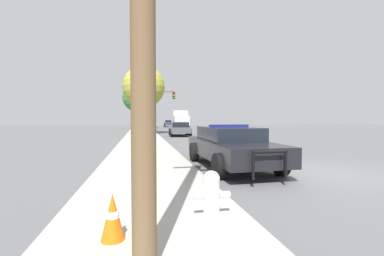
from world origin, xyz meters
name	(u,v)px	position (x,y,z in m)	size (l,w,h in m)	color
ground_plane	(317,173)	(0.00, 0.00, 0.00)	(110.00, 110.00, 0.00)	#565659
sidewalk_left	(148,178)	(-5.10, 0.00, 0.07)	(3.00, 110.00, 0.13)	#A3A099
police_car	(231,145)	(-2.28, 1.40, 0.74)	(2.19, 5.03, 1.45)	black
fire_hydrant	(212,192)	(-4.20, -3.03, 0.51)	(0.59, 0.26, 0.72)	white
traffic_light	(159,102)	(-3.03, 24.95, 3.64)	(3.48, 0.35, 4.98)	#424247
car_background_midblock	(180,128)	(-1.63, 17.09, 0.70)	(2.18, 4.40, 1.30)	#474C51
car_background_distant	(169,123)	(0.26, 43.43, 0.71)	(2.13, 4.60, 1.29)	#333856
box_truck	(180,119)	(1.45, 37.24, 1.58)	(2.93, 7.86, 2.94)	#B7B7BC
tree_sidewalk_mid	(144,87)	(-4.88, 20.27, 4.91)	(4.32, 4.32, 6.96)	brown
tree_sidewalk_far	(138,97)	(-5.62, 35.18, 5.05)	(4.84, 4.84, 7.35)	#4C3823
traffic_cone	(113,217)	(-5.63, -3.53, 0.42)	(0.30, 0.30, 0.59)	orange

